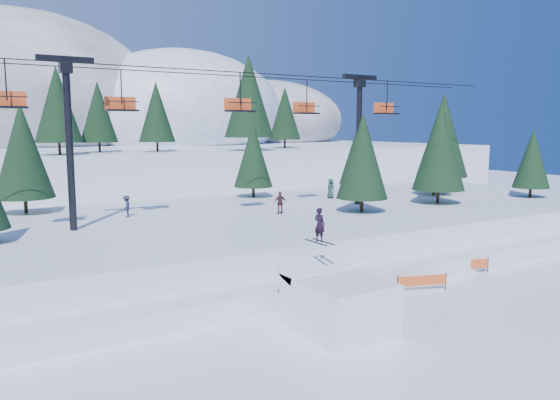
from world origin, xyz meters
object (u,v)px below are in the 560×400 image
chairlift (220,118)px  banner_near (422,281)px  banner_far (467,265)px  jump_kicker (337,302)px

chairlift → banner_near: bearing=-70.1°
chairlift → banner_near: (5.08, -14.06, -8.78)m
banner_near → chairlift: bearing=109.9°
banner_near → banner_far: same height
jump_kicker → banner_near: size_ratio=1.90×
chairlift → banner_far: bearing=-52.4°
jump_kicker → chairlift: 18.30m
banner_near → jump_kicker: bearing=-163.3°
banner_far → jump_kicker: bearing=-164.8°
jump_kicker → chairlift: bearing=82.0°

